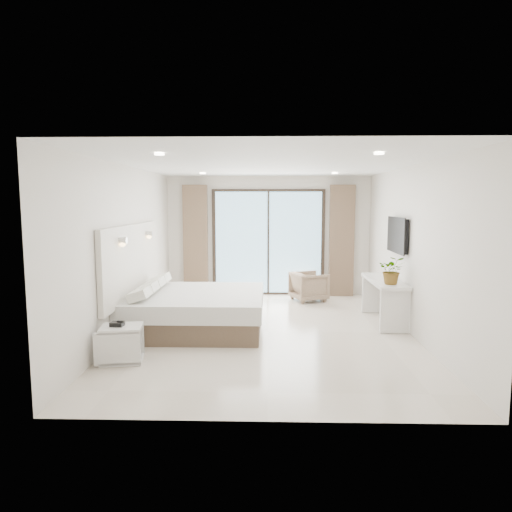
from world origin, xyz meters
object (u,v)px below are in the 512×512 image
at_px(nightstand, 122,344).
at_px(console_desk, 384,291).
at_px(armchair, 309,285).
at_px(bed, 196,310).

xyz_separation_m(nightstand, console_desk, (3.98, 2.12, 0.32)).
bearing_deg(console_desk, armchair, 123.45).
xyz_separation_m(bed, nightstand, (-0.73, -1.62, -0.08)).
distance_m(bed, armchair, 3.08).
relative_size(console_desk, armchair, 2.28).
height_order(bed, console_desk, console_desk).
bearing_deg(bed, armchair, 47.26).
xyz_separation_m(bed, console_desk, (3.25, 0.50, 0.24)).
distance_m(bed, console_desk, 3.30).
bearing_deg(console_desk, bed, -171.21).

